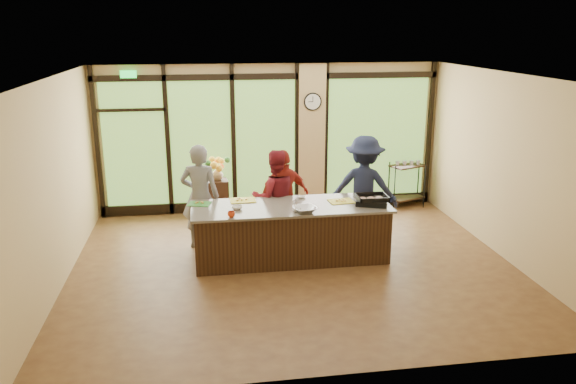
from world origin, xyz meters
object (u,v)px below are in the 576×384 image
object	(u,v)px
flower_stand	(218,199)
bar_cart	(407,179)
island_base	(291,233)
cook_left	(200,197)
cook_right	(364,187)
roasting_pan	(372,202)

from	to	relation	value
flower_stand	bar_cart	xyz separation A→B (m)	(4.00, 0.23, 0.20)
island_base	flower_stand	size ratio (longest dim) A/B	3.89
island_base	cook_left	world-z (taller)	cook_left
island_base	cook_right	bearing A→B (deg)	28.61
cook_left	bar_cart	distance (m)	4.67
cook_right	cook_left	bearing A→B (deg)	23.31
island_base	flower_stand	world-z (taller)	island_base
island_base	bar_cart	world-z (taller)	bar_cart
cook_left	cook_right	xyz separation A→B (m)	(2.90, 0.04, 0.02)
roasting_pan	cook_left	bearing A→B (deg)	-177.66
island_base	flower_stand	xyz separation A→B (m)	(-1.12, 2.22, -0.04)
cook_left	cook_right	distance (m)	2.90
cook_right	bar_cart	size ratio (longest dim) A/B	1.89
roasting_pan	flower_stand	distance (m)	3.43
bar_cart	flower_stand	bearing A→B (deg)	161.41
cook_left	flower_stand	bearing A→B (deg)	-90.84
roasting_pan	flower_stand	world-z (taller)	roasting_pan
roasting_pan	bar_cart	xyz separation A→B (m)	(1.58, 2.60, -0.37)
island_base	flower_stand	distance (m)	2.48
cook_right	roasting_pan	bearing A→B (deg)	103.85
cook_left	bar_cart	xyz separation A→B (m)	(4.34, 1.70, -0.32)
bar_cart	cook_right	bearing A→B (deg)	-152.77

